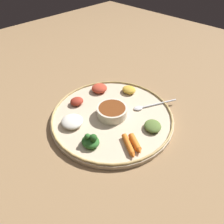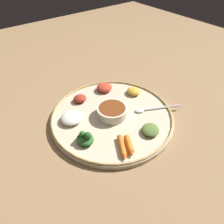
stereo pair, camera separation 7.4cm
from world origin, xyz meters
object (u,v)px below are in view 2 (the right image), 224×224
object	(u,v)px
carrot_near_spoon	(122,147)
carrot_outer	(129,146)
spoon	(151,109)
center_bowl	(112,111)
greens_pile	(85,138)

from	to	relation	value
carrot_near_spoon	carrot_outer	distance (m)	0.02
spoon	carrot_outer	world-z (taller)	carrot_outer
center_bowl	spoon	xyz separation A→B (m)	(0.07, 0.13, -0.02)
spoon	greens_pile	distance (m)	0.27
spoon	carrot_near_spoon	bearing A→B (deg)	-69.67
carrot_outer	spoon	bearing A→B (deg)	114.96
center_bowl	carrot_near_spoon	size ratio (longest dim) A/B	1.24
center_bowl	spoon	size ratio (longest dim) A/B	0.65
spoon	greens_pile	bearing A→B (deg)	-93.58
carrot_near_spoon	carrot_outer	world-z (taller)	carrot_outer
center_bowl	carrot_outer	distance (m)	0.16
center_bowl	carrot_near_spoon	bearing A→B (deg)	-26.71
center_bowl	spoon	bearing A→B (deg)	63.40
spoon	greens_pile	world-z (taller)	greens_pile
spoon	carrot_near_spoon	world-z (taller)	carrot_near_spoon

